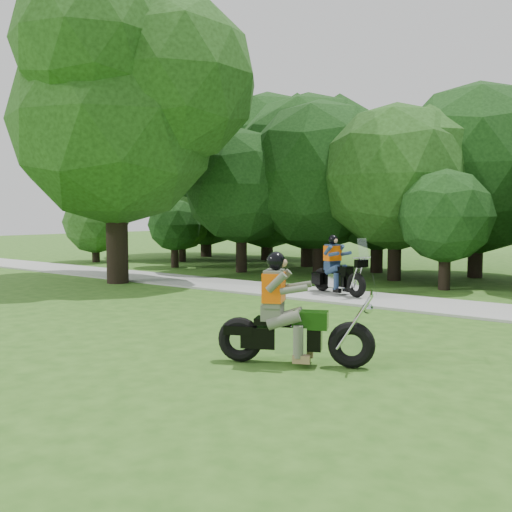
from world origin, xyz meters
The scene contains 5 objects.
ground centered at (0.00, 0.00, 0.00)m, with size 100.00×100.00×0.00m, color #2B5819.
walkway centered at (0.00, 8.00, 0.03)m, with size 60.00×2.20×0.06m, color #9C9C97.
big_tree_west centered at (-10.54, 6.85, 5.76)m, with size 8.64×6.56×9.96m.
chopper_motorcycle centered at (-0.75, 1.63, 0.61)m, with size 2.22×1.31×1.65m.
touring_motorcycle centered at (-3.60, 8.17, 0.63)m, with size 1.98×1.16×1.57m.
Camera 1 is at (3.83, -5.17, 2.21)m, focal length 40.00 mm.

